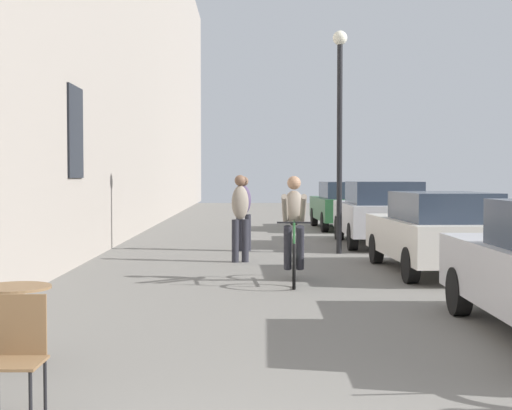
% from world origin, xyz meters
% --- Properties ---
extents(cafe_chair_near_toward_street, '(0.38, 0.38, 0.89)m').
position_xyz_m(cafe_chair_near_toward_street, '(-1.56, 1.61, 0.52)').
color(cafe_chair_near_toward_street, black).
rests_on(cafe_chair_near_toward_street, ground_plane).
extents(cafe_table_mid, '(0.64, 0.64, 0.72)m').
position_xyz_m(cafe_table_mid, '(-2.08, 3.20, 0.52)').
color(cafe_table_mid, black).
rests_on(cafe_table_mid, ground_plane).
extents(cyclist_on_bicycle, '(0.52, 1.76, 1.74)m').
position_xyz_m(cyclist_on_bicycle, '(0.75, 8.29, 0.81)').
color(cyclist_on_bicycle, black).
rests_on(cyclist_on_bicycle, ground_plane).
extents(pedestrian_near, '(0.38, 0.30, 1.73)m').
position_xyz_m(pedestrian_near, '(-0.13, 11.05, 0.98)').
color(pedestrian_near, '#26262D').
rests_on(pedestrian_near, ground_plane).
extents(pedestrian_mid, '(0.36, 0.27, 1.71)m').
position_xyz_m(pedestrian_mid, '(-0.07, 13.25, 0.96)').
color(pedestrian_mid, '#26262D').
rests_on(pedestrian_mid, ground_plane).
extents(street_lamp, '(0.32, 0.32, 4.90)m').
position_xyz_m(street_lamp, '(2.05, 12.65, 3.11)').
color(street_lamp, black).
rests_on(street_lamp, ground_plane).
extents(parked_car_second, '(1.79, 4.07, 1.43)m').
position_xyz_m(parked_car_second, '(3.33, 9.39, 0.74)').
color(parked_car_second, beige).
rests_on(parked_car_second, ground_plane).
extents(parked_car_third, '(1.97, 4.50, 1.59)m').
position_xyz_m(parked_car_third, '(3.31, 14.60, 0.82)').
color(parked_car_third, '#B7B7BC').
rests_on(parked_car_third, ground_plane).
extents(parked_car_fourth, '(1.90, 4.37, 1.54)m').
position_xyz_m(parked_car_fourth, '(3.20, 20.18, 0.80)').
color(parked_car_fourth, '#23512D').
rests_on(parked_car_fourth, ground_plane).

